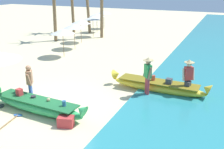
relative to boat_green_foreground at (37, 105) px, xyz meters
name	(u,v)px	position (x,y,z in m)	size (l,w,h in m)	color
ground_plane	(57,104)	(0.29, 0.88, -0.29)	(80.00, 80.00, 0.00)	beige
boat_green_foreground	(37,105)	(0.00, 0.00, 0.00)	(4.63, 1.03, 0.82)	#38B760
boat_yellow_midground	(158,86)	(3.87, 3.94, 0.00)	(4.76, 1.04, 0.83)	yellow
person_vendor_hatted	(148,74)	(3.52, 3.27, 0.76)	(0.52, 0.54, 1.81)	#B2383D
person_tourist_customer	(30,82)	(-0.76, 0.59, 0.66)	(0.46, 0.57, 1.68)	#3D5BA8
person_vendor_assistant	(188,75)	(5.16, 3.97, 0.70)	(0.57, 0.47, 1.72)	#333842
parasol_row_0	(63,31)	(-3.65, 7.45, 1.45)	(1.60, 1.60, 1.91)	#8E6B47
parasol_row_1	(74,26)	(-4.16, 9.73, 1.45)	(1.60, 1.60, 1.91)	#8E6B47
parasol_row_2	(81,22)	(-4.82, 11.86, 1.45)	(1.60, 1.60, 1.91)	#8E6B47
parasol_row_3	(93,18)	(-5.08, 14.52, 1.45)	(1.60, 1.60, 1.91)	#8E6B47
parasol_row_4	(97,15)	(-5.77, 16.71, 1.45)	(1.60, 1.60, 1.91)	#8E6B47
parasol_row_5	(104,12)	(-6.09, 19.00, 1.45)	(1.60, 1.60, 1.91)	#8E6B47
cooler_box	(66,121)	(1.66, -0.51, -0.10)	(0.55, 0.37, 0.39)	#C63838
paddle	(11,121)	(-0.42, -1.03, -0.26)	(0.43, 1.59, 0.05)	#8E6B47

